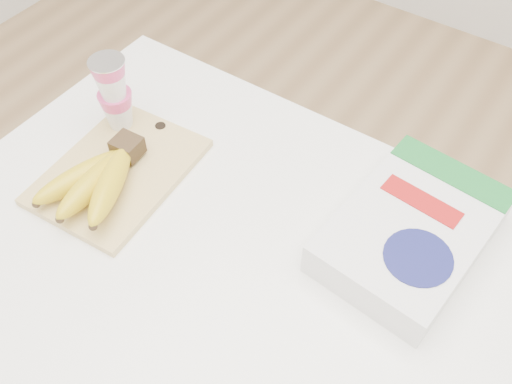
# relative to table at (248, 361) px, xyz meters

# --- Properties ---
(table) EXTENTS (1.06, 0.71, 0.80)m
(table) POSITION_rel_table_xyz_m (0.00, 0.00, 0.00)
(table) COLOR white
(table) RESTS_ON ground
(cutting_board) EXTENTS (0.23, 0.30, 0.01)m
(cutting_board) POSITION_rel_table_xyz_m (-0.29, 0.02, 0.41)
(cutting_board) COLOR #E8CC7F
(cutting_board) RESTS_ON table
(bananas) EXTENTS (0.16, 0.21, 0.07)m
(bananas) POSITION_rel_table_xyz_m (-0.28, -0.03, 0.44)
(bananas) COLOR #382816
(bananas) RESTS_ON cutting_board
(yogurt_stack) EXTENTS (0.07, 0.07, 0.15)m
(yogurt_stack) POSITION_rel_table_xyz_m (-0.36, 0.10, 0.49)
(yogurt_stack) COLOR white
(yogurt_stack) RESTS_ON cutting_board
(cereal_box) EXTENTS (0.23, 0.32, 0.07)m
(cereal_box) POSITION_rel_table_xyz_m (0.20, 0.17, 0.43)
(cereal_box) COLOR white
(cereal_box) RESTS_ON table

